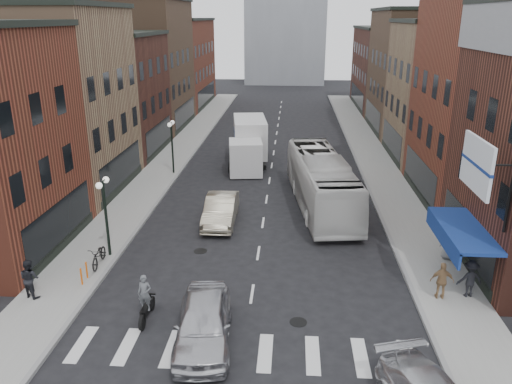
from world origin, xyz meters
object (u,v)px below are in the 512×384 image
(bike_rack, at_px, (84,273))
(sedan_left_far, at_px, (221,210))
(billboard_sign, at_px, (479,166))
(ped_right_a, at_px, (470,279))
(sedan_left_near, at_px, (203,323))
(streetlamp_near, at_px, (105,203))
(ped_right_c, at_px, (449,243))
(motorcycle_rider, at_px, (145,300))
(ped_right_b, at_px, (442,281))
(parked_bicycle, at_px, (99,255))
(ped_left_solo, at_px, (30,278))
(streetlamp_far, at_px, (172,137))
(box_truck, at_px, (249,144))
(transit_bus, at_px, (321,181))

(bike_rack, height_order, sedan_left_far, sedan_left_far)
(billboard_sign, bearing_deg, ped_right_a, 50.15)
(sedan_left_near, relative_size, ped_right_a, 3.01)
(billboard_sign, height_order, bike_rack, billboard_sign)
(streetlamp_near, xyz_separation_m, ped_right_a, (16.62, -2.74, -1.93))
(bike_rack, distance_m, ped_right_c, 17.34)
(motorcycle_rider, xyz_separation_m, sedan_left_far, (1.56, 10.09, -0.12))
(ped_right_b, bearing_deg, sedan_left_near, 25.32)
(ped_right_b, bearing_deg, streetlamp_near, -6.18)
(sedan_left_near, relative_size, parked_bicycle, 2.61)
(streetlamp_near, distance_m, bike_rack, 3.59)
(bike_rack, relative_size, parked_bicycle, 0.42)
(sedan_left_near, bearing_deg, parked_bicycle, 132.10)
(sedan_left_near, distance_m, ped_left_solo, 8.20)
(streetlamp_far, relative_size, motorcycle_rider, 2.06)
(streetlamp_far, bearing_deg, streetlamp_near, -90.00)
(sedan_left_near, height_order, parked_bicycle, sedan_left_near)
(sedan_left_near, bearing_deg, sedan_left_far, 89.10)
(box_truck, distance_m, ped_right_a, 22.70)
(sedan_left_far, bearing_deg, bike_rack, -125.43)
(box_truck, relative_size, ped_left_solo, 4.99)
(ped_right_b, height_order, ped_right_c, ped_right_c)
(streetlamp_near, relative_size, ped_right_b, 2.49)
(motorcycle_rider, bearing_deg, sedan_left_far, 82.17)
(ped_right_a, bearing_deg, streetlamp_far, -52.56)
(sedan_left_near, bearing_deg, motorcycle_rider, 147.70)
(ped_right_b, bearing_deg, sedan_left_far, -31.90)
(box_truck, relative_size, sedan_left_far, 1.74)
(streetlamp_near, height_order, bike_rack, streetlamp_near)
(sedan_left_far, height_order, ped_right_a, ped_right_a)
(ped_left_solo, bearing_deg, ped_right_a, -153.19)
(streetlamp_far, relative_size, ped_right_b, 2.49)
(sedan_left_far, relative_size, ped_right_b, 2.98)
(streetlamp_far, distance_m, ped_right_a, 23.67)
(streetlamp_far, height_order, motorcycle_rider, streetlamp_far)
(sedan_left_far, xyz_separation_m, ped_right_c, (11.83, -4.01, 0.19))
(streetlamp_near, distance_m, parked_bicycle, 2.52)
(parked_bicycle, height_order, ped_right_c, ped_right_c)
(box_truck, relative_size, ped_right_c, 5.03)
(bike_rack, relative_size, sedan_left_far, 0.16)
(transit_bus, xyz_separation_m, ped_right_c, (5.90, -7.13, -0.68))
(box_truck, relative_size, ped_right_b, 5.17)
(bike_rack, relative_size, box_truck, 0.09)
(transit_bus, xyz_separation_m, sedan_left_near, (-4.97, -14.47, -0.83))
(motorcycle_rider, distance_m, transit_bus, 15.21)
(ped_right_a, bearing_deg, transit_bus, -69.03)
(billboard_sign, height_order, transit_bus, billboard_sign)
(streetlamp_near, bearing_deg, sedan_left_near, -47.96)
(billboard_sign, relative_size, streetlamp_near, 0.90)
(streetlamp_near, height_order, sedan_left_near, streetlamp_near)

